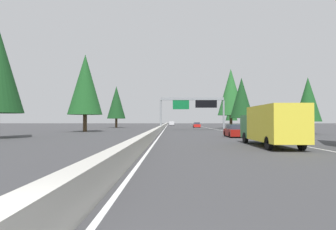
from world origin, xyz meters
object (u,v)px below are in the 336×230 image
object	(u,v)px
minivan_mid_right	(172,123)
conifer_left_mid	(116,102)
sign_gantry_overhead	(193,104)
box_truck_distant_b	(271,124)
sedan_mid_center	(197,125)
sedan_near_center	(235,131)
conifer_right_distant	(231,110)
conifer_right_mid	(242,98)
conifer_right_near	(308,99)
conifer_right_far	(231,92)
conifer_left_near	(85,85)

from	to	relation	value
minivan_mid_right	conifer_left_mid	size ratio (longest dim) A/B	0.44
minivan_mid_right	sign_gantry_overhead	bearing A→B (deg)	-176.30
box_truck_distant_b	sedan_mid_center	bearing A→B (deg)	0.04
box_truck_distant_b	sedan_near_center	bearing A→B (deg)	-0.42
minivan_mid_right	conifer_left_mid	bearing A→B (deg)	158.64
minivan_mid_right	conifer_right_distant	bearing A→B (deg)	-136.34
sedan_near_center	sedan_mid_center	size ratio (longest dim) A/B	1.00
conifer_right_mid	sign_gantry_overhead	bearing A→B (deg)	119.76
conifer_right_mid	conifer_left_mid	bearing A→B (deg)	61.65
conifer_left_mid	sedan_mid_center	bearing A→B (deg)	-85.42
sign_gantry_overhead	conifer_right_near	xyz separation A→B (m)	(-15.50, -15.12, -0.21)
conifer_right_far	conifer_left_mid	bearing A→B (deg)	75.29
minivan_mid_right	conifer_right_distant	xyz separation A→B (m)	(-21.02, -20.06, 4.51)
sign_gantry_overhead	sedan_mid_center	distance (m)	25.03
sedan_near_center	conifer_right_mid	bearing A→B (deg)	-15.26
conifer_right_near	conifer_right_far	bearing A→B (deg)	8.68
sign_gantry_overhead	box_truck_distant_b	size ratio (longest dim) A/B	1.49
conifer_left_near	conifer_left_mid	world-z (taller)	conifer_left_near
box_truck_distant_b	conifer_right_distant	distance (m)	77.64
minivan_mid_right	conifer_right_near	xyz separation A→B (m)	(-77.42, -19.12, 3.96)
sedan_near_center	sedan_mid_center	bearing A→B (deg)	0.16
conifer_right_distant	conifer_right_mid	bearing A→B (deg)	171.72
sedan_near_center	conifer_left_mid	distance (m)	51.30
conifer_right_far	conifer_left_near	bearing A→B (deg)	125.77
conifer_left_near	conifer_right_far	bearing A→B (deg)	-54.23
conifer_right_near	conifer_left_mid	bearing A→B (deg)	42.06
sedan_mid_center	conifer_right_mid	size ratio (longest dim) A/B	0.39
sedan_near_center	conifer_right_near	world-z (taller)	conifer_right_near
conifer_right_near	conifer_right_far	xyz separation A→B (m)	(30.36, 4.63, 4.07)
minivan_mid_right	conifer_right_far	distance (m)	49.89
box_truck_distant_b	conifer_right_distant	xyz separation A→B (m)	(76.43, -13.14, 3.85)
box_truck_distant_b	conifer_right_mid	world-z (taller)	conifer_right_mid
box_truck_distant_b	conifer_right_near	bearing A→B (deg)	-31.34
conifer_right_near	conifer_right_distant	distance (m)	56.41
conifer_right_mid	sedan_mid_center	bearing A→B (deg)	24.15
minivan_mid_right	box_truck_distant_b	bearing A→B (deg)	-175.94
sedan_near_center	conifer_left_mid	xyz separation A→B (m)	(45.75, 22.35, 6.25)
conifer_right_distant	conifer_left_near	world-z (taller)	conifer_left_near
sign_gantry_overhead	conifer_right_distant	world-z (taller)	conifer_right_distant
box_truck_distant_b	conifer_right_far	bearing A→B (deg)	-8.54
minivan_mid_right	conifer_right_mid	world-z (taller)	conifer_right_mid
sign_gantry_overhead	conifer_right_far	xyz separation A→B (m)	(14.86, -10.49, 3.86)
conifer_right_near	minivan_mid_right	bearing A→B (deg)	13.87
sign_gantry_overhead	conifer_right_distant	size ratio (longest dim) A/B	1.41
conifer_left_near	conifer_right_distant	bearing A→B (deg)	-36.66
sign_gantry_overhead	conifer_left_near	world-z (taller)	conifer_left_near
box_truck_distant_b	conifer_left_near	distance (m)	37.07
conifer_left_mid	conifer_right_near	bearing A→B (deg)	-137.94
sign_gantry_overhead	conifer_right_near	bearing A→B (deg)	-135.72
sign_gantry_overhead	conifer_right_near	distance (m)	21.66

